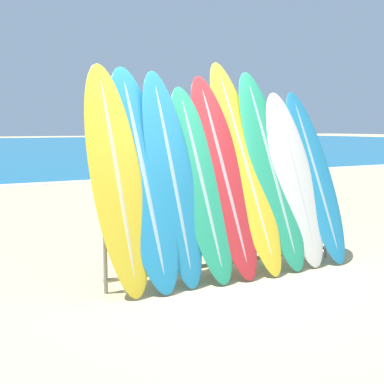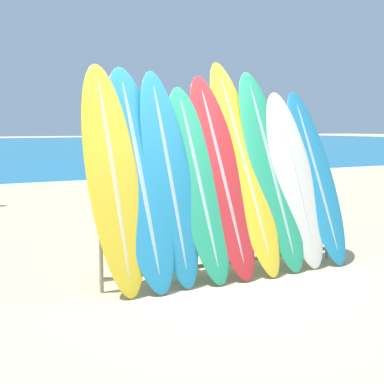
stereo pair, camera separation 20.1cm
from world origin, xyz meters
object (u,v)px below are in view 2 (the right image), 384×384
object	(u,v)px
surfboard_slot_5	(243,163)
person_mid_beach	(138,167)
surfboard_slot_8	(315,175)
surfboard_slot_2	(169,175)
surfboard_slot_7	(294,177)
surfboard_slot_3	(198,181)
surfboard_slot_6	(270,167)
surfboard_slot_1	(139,174)
surfboard_slot_0	(112,175)
surfboard_slot_4	(221,173)
surfboard_rack	(227,234)

from	to	relation	value
surfboard_slot_5	person_mid_beach	size ratio (longest dim) A/B	1.46
surfboard_slot_8	surfboard_slot_5	bearing A→B (deg)	173.84
surfboard_slot_2	surfboard_slot_7	distance (m)	1.58
surfboard_slot_3	surfboard_slot_6	distance (m)	0.97
surfboard_slot_1	surfboard_slot_7	xyz separation A→B (m)	(1.89, -0.07, -0.11)
surfboard_slot_0	surfboard_slot_4	world-z (taller)	surfboard_slot_0
surfboard_slot_2	surfboard_slot_7	xyz separation A→B (m)	(1.58, -0.04, -0.09)
surfboard_slot_4	surfboard_slot_5	size ratio (longest dim) A/B	0.92
surfboard_slot_0	surfboard_slot_8	distance (m)	2.52
surfboard_slot_0	person_mid_beach	world-z (taller)	surfboard_slot_0
person_mid_beach	surfboard_slot_7	bearing A→B (deg)	-178.88
surfboard_slot_3	surfboard_slot_2	bearing A→B (deg)	177.97
surfboard_slot_3	surfboard_slot_4	world-z (taller)	surfboard_slot_4
surfboard_slot_4	person_mid_beach	bearing A→B (deg)	81.66
surfboard_slot_4	person_mid_beach	world-z (taller)	surfboard_slot_4
surfboard_slot_0	surfboard_slot_1	distance (m)	0.29
surfboard_slot_3	surfboard_slot_8	world-z (taller)	surfboard_slot_3
surfboard_slot_8	surfboard_slot_4	bearing A→B (deg)	177.97
surfboard_slot_7	surfboard_slot_8	size ratio (longest dim) A/B	0.99
person_mid_beach	surfboard_slot_8	bearing A→B (deg)	-173.71
surfboard_slot_5	surfboard_slot_7	xyz separation A→B (m)	(0.62, -0.12, -0.18)
surfboard_rack	surfboard_slot_3	distance (m)	0.66
surfboard_rack	surfboard_slot_0	size ratio (longest dim) A/B	1.29
surfboard_slot_4	surfboard_slot_6	size ratio (longest dim) A/B	0.97
surfboard_slot_2	person_mid_beach	bearing A→B (deg)	72.21
surfboard_slot_1	surfboard_slot_7	size ratio (longest dim) A/B	1.11
surfboard_slot_0	surfboard_slot_3	distance (m)	0.94
surfboard_slot_5	surfboard_slot_8	bearing A→B (deg)	-6.16
surfboard_rack	surfboard_slot_3	xyz separation A→B (m)	(-0.31, 0.09, 0.58)
surfboard_slot_7	surfboard_slot_8	bearing A→B (deg)	3.56
person_mid_beach	surfboard_slot_6	bearing A→B (deg)	176.73
surfboard_rack	person_mid_beach	xyz separation A→B (m)	(0.53, 3.75, 0.44)
surfboard_slot_8	surfboard_slot_7	bearing A→B (deg)	-176.44
surfboard_slot_0	surfboard_slot_5	bearing A→B (deg)	2.87
surfboard_slot_1	surfboard_slot_8	xyz separation A→B (m)	(2.22, -0.05, -0.10)
surfboard_slot_4	surfboard_slot_5	world-z (taller)	surfboard_slot_5
surfboard_slot_7	surfboard_slot_5	bearing A→B (deg)	168.66
surfboard_slot_7	person_mid_beach	world-z (taller)	surfboard_slot_7
surfboard_slot_4	surfboard_slot_8	xyz separation A→B (m)	(1.28, -0.05, -0.07)
surfboard_slot_3	surfboard_slot_6	xyz separation A→B (m)	(0.96, 0.05, 0.11)
surfboard_rack	surfboard_slot_5	bearing A→B (deg)	30.30
surfboard_slot_7	surfboard_slot_8	distance (m)	0.34
surfboard_slot_5	person_mid_beach	bearing A→B (deg)	86.62
surfboard_slot_2	person_mid_beach	world-z (taller)	surfboard_slot_2
surfboard_slot_2	surfboard_slot_3	world-z (taller)	surfboard_slot_2
surfboard_slot_4	surfboard_slot_5	xyz separation A→B (m)	(0.32, 0.06, 0.09)
surfboard_slot_1	surfboard_slot_4	size ratio (longest dim) A/B	1.02
surfboard_slot_6	person_mid_beach	distance (m)	3.62
surfboard_slot_7	person_mid_beach	xyz separation A→B (m)	(-0.41, 3.69, -0.12)
surfboard_slot_0	surfboard_slot_8	world-z (taller)	surfboard_slot_0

